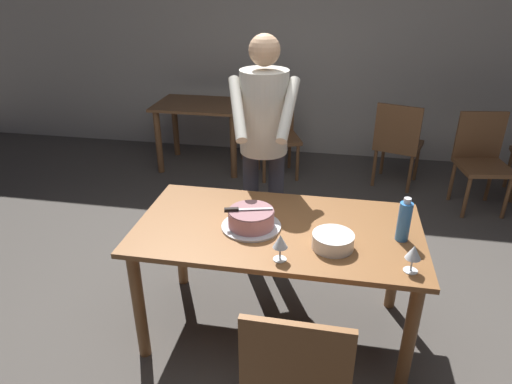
% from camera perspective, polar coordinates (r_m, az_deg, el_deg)
% --- Properties ---
extents(ground_plane, '(14.00, 14.00, 0.00)m').
position_cam_1_polar(ground_plane, '(3.04, 2.46, -16.68)').
color(ground_plane, '#4C4742').
extents(back_wall, '(10.00, 0.12, 2.70)m').
position_cam_1_polar(back_wall, '(5.50, 7.80, 18.43)').
color(back_wall, '#BCB7AD').
rests_on(back_wall, ground_plane).
extents(main_dining_table, '(1.62, 0.86, 0.75)m').
position_cam_1_polar(main_dining_table, '(2.64, 2.72, -6.43)').
color(main_dining_table, brown).
rests_on(main_dining_table, ground_plane).
extents(cake_on_platter, '(0.34, 0.34, 0.11)m').
position_cam_1_polar(cake_on_platter, '(2.55, -0.61, -3.44)').
color(cake_on_platter, silver).
rests_on(cake_on_platter, main_dining_table).
extents(cake_knife, '(0.27, 0.09, 0.02)m').
position_cam_1_polar(cake_knife, '(2.52, -2.24, -2.22)').
color(cake_knife, silver).
rests_on(cake_knife, cake_on_platter).
extents(plate_stack, '(0.22, 0.22, 0.08)m').
position_cam_1_polar(plate_stack, '(2.41, 9.66, -6.08)').
color(plate_stack, white).
rests_on(plate_stack, main_dining_table).
extents(wine_glass_near, '(0.08, 0.08, 0.14)m').
position_cam_1_polar(wine_glass_near, '(2.30, 19.23, -7.28)').
color(wine_glass_near, silver).
rests_on(wine_glass_near, main_dining_table).
extents(wine_glass_far, '(0.08, 0.08, 0.14)m').
position_cam_1_polar(wine_glass_far, '(2.26, 3.08, -6.32)').
color(wine_glass_far, silver).
rests_on(wine_glass_far, main_dining_table).
extents(water_bottle, '(0.07, 0.07, 0.25)m').
position_cam_1_polar(water_bottle, '(2.54, 18.16, -3.47)').
color(water_bottle, '#387AC6').
rests_on(water_bottle, main_dining_table).
extents(person_cutting_cake, '(0.46, 0.57, 1.72)m').
position_cam_1_polar(person_cutting_cake, '(3.06, 0.98, 7.27)').
color(person_cutting_cake, '#2D2D38').
rests_on(person_cutting_cake, ground_plane).
extents(chair_near_side, '(0.44, 0.44, 0.90)m').
position_cam_1_polar(chair_near_side, '(2.11, 5.14, -22.13)').
color(chair_near_side, brown).
rests_on(chair_near_side, ground_plane).
extents(background_table, '(1.00, 0.70, 0.74)m').
position_cam_1_polar(background_table, '(5.19, -6.86, 9.29)').
color(background_table, brown).
rests_on(background_table, ground_plane).
extents(background_chair_0, '(0.55, 0.55, 0.90)m').
position_cam_1_polar(background_chair_0, '(4.87, 17.43, 6.07)').
color(background_chair_0, brown).
rests_on(background_chair_0, ground_plane).
extents(background_chair_2, '(0.56, 0.56, 0.90)m').
position_cam_1_polar(background_chair_2, '(4.99, 2.59, 7.71)').
color(background_chair_2, brown).
rests_on(background_chair_2, ground_plane).
extents(background_chair_3, '(0.50, 0.50, 0.90)m').
position_cam_1_polar(background_chair_3, '(4.73, 26.53, 3.86)').
color(background_chair_3, brown).
rests_on(background_chair_3, ground_plane).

